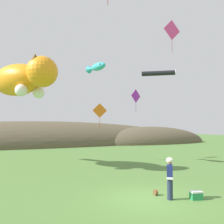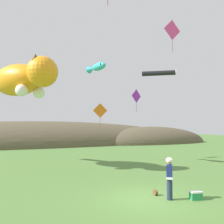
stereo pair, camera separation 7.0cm
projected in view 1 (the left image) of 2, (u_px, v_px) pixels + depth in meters
ground_plane at (151, 199)px, 10.79m from camera, size 120.00×120.00×0.00m
distant_hill_ridge at (61, 145)px, 40.84m from camera, size 59.40×14.80×7.68m
festival_attendant at (170, 177)px, 10.71m from camera, size 0.47×0.49×1.77m
kite_spool at (156, 192)px, 11.34m from camera, size 0.12×0.27×0.27m
picnic_cooler at (196, 195)px, 10.69m from camera, size 0.56×0.45×0.36m
kite_giant_cat at (22, 79)px, 18.67m from camera, size 5.22×8.50×2.83m
kite_fish_windsock at (97, 67)px, 20.90m from camera, size 1.16×2.48×0.74m
kite_tube_streamer at (159, 73)px, 18.93m from camera, size 2.29×1.84×0.44m
kite_diamond_violet at (136, 96)px, 23.73m from camera, size 1.24×0.46×2.21m
kite_diamond_orange at (100, 111)px, 22.37m from camera, size 1.31×0.23×2.22m
kite_diamond_pink at (172, 30)px, 18.20m from camera, size 1.50×0.08×2.40m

